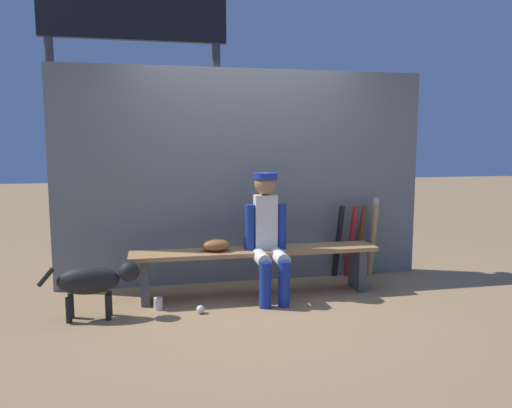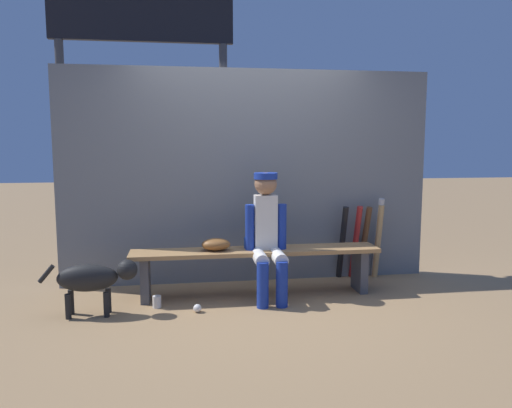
# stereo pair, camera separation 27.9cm
# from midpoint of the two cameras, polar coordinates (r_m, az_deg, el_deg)

# --- Properties ---
(ground_plane) EXTENTS (30.00, 30.00, 0.00)m
(ground_plane) POSITION_cam_midpoint_polar(r_m,az_deg,el_deg) (4.97, 1.64, -10.57)
(ground_plane) COLOR #9E7A51
(chainlink_fence) EXTENTS (4.00, 0.03, 2.29)m
(chainlink_fence) POSITION_cam_midpoint_polar(r_m,az_deg,el_deg) (5.28, 0.64, 3.17)
(chainlink_fence) COLOR slate
(chainlink_fence) RESTS_ON ground_plane
(dugout_bench) EXTENTS (2.45, 0.36, 0.47)m
(dugout_bench) POSITION_cam_midpoint_polar(r_m,az_deg,el_deg) (4.87, 1.65, -6.48)
(dugout_bench) COLOR #AD7F4C
(dugout_bench) RESTS_ON ground_plane
(player_seated) EXTENTS (0.41, 0.55, 1.23)m
(player_seated) POSITION_cam_midpoint_polar(r_m,az_deg,el_deg) (4.72, 3.04, -3.19)
(player_seated) COLOR silver
(player_seated) RESTS_ON ground_plane
(baseball_glove) EXTENTS (0.28, 0.20, 0.12)m
(baseball_glove) POSITION_cam_midpoint_polar(r_m,az_deg,el_deg) (4.78, -3.02, -4.73)
(baseball_glove) COLOR brown
(baseball_glove) RESTS_ON dugout_bench
(bat_aluminum_black) EXTENTS (0.07, 0.25, 0.83)m
(bat_aluminum_black) POSITION_cam_midpoint_polar(r_m,az_deg,el_deg) (5.54, 11.44, -4.43)
(bat_aluminum_black) COLOR black
(bat_aluminum_black) RESTS_ON ground_plane
(bat_aluminum_red) EXTENTS (0.09, 0.25, 0.83)m
(bat_aluminum_red) POSITION_cam_midpoint_polar(r_m,az_deg,el_deg) (5.58, 12.94, -4.36)
(bat_aluminum_red) COLOR #B22323
(bat_aluminum_red) RESTS_ON ground_plane
(bat_wood_dark) EXTENTS (0.11, 0.25, 0.82)m
(bat_wood_dark) POSITION_cam_midpoint_polar(r_m,az_deg,el_deg) (5.66, 13.89, -4.31)
(bat_wood_dark) COLOR brown
(bat_wood_dark) RESTS_ON ground_plane
(bat_aluminum_silver) EXTENTS (0.08, 0.21, 0.91)m
(bat_aluminum_silver) POSITION_cam_midpoint_polar(r_m,az_deg,el_deg) (5.70, 15.36, -3.83)
(bat_aluminum_silver) COLOR #B7B7BC
(bat_aluminum_silver) RESTS_ON ground_plane
(bat_wood_tan) EXTENTS (0.08, 0.18, 0.84)m
(bat_wood_tan) POSITION_cam_midpoint_polar(r_m,az_deg,el_deg) (5.67, 15.41, -4.23)
(bat_wood_tan) COLOR tan
(bat_wood_tan) RESTS_ON ground_plane
(baseball) EXTENTS (0.07, 0.07, 0.07)m
(baseball) POSITION_cam_midpoint_polar(r_m,az_deg,el_deg) (4.50, -5.04, -12.02)
(baseball) COLOR white
(baseball) RESTS_ON ground_plane
(cup_on_ground) EXTENTS (0.08, 0.08, 0.11)m
(cup_on_ground) POSITION_cam_midpoint_polar(r_m,az_deg,el_deg) (4.66, -9.77, -11.17)
(cup_on_ground) COLOR silver
(cup_on_ground) RESTS_ON ground_plane
(cup_on_bench) EXTENTS (0.08, 0.08, 0.11)m
(cup_on_bench) POSITION_cam_midpoint_polar(r_m,az_deg,el_deg) (4.89, 0.70, -4.53)
(cup_on_bench) COLOR #1E47AD
(cup_on_bench) RESTS_ON dugout_bench
(scoreboard) EXTENTS (2.42, 0.27, 3.83)m
(scoreboard) POSITION_cam_midpoint_polar(r_m,az_deg,el_deg) (6.22, -11.20, 18.30)
(scoreboard) COLOR #3F3F42
(scoreboard) RESTS_ON ground_plane
(dog) EXTENTS (0.84, 0.20, 0.49)m
(dog) POSITION_cam_midpoint_polar(r_m,az_deg,el_deg) (4.51, -16.64, -8.29)
(dog) COLOR black
(dog) RESTS_ON ground_plane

